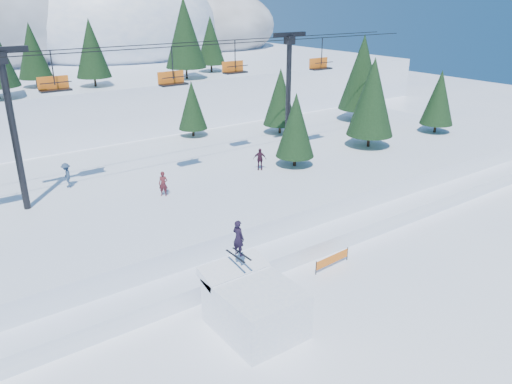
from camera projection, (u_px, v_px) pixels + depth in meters
ground at (311, 327)px, 25.07m from camera, size 160.00×160.00×0.00m
mid_shelf at (155, 196)px, 38.21m from camera, size 70.00×22.00×2.50m
berm at (225, 255)px, 30.91m from camera, size 70.00×6.00×1.10m
jump_kicker at (254, 305)px, 24.60m from camera, size 3.60×4.91×5.33m
chairlift at (157, 89)px, 35.77m from camera, size 46.00×3.21×10.28m
conifer_stand at (181, 117)px, 38.73m from camera, size 62.57×17.44×9.32m
distant_skiers at (143, 175)px, 36.50m from camera, size 32.53×8.17×1.82m
banner_near at (332, 259)px, 30.46m from camera, size 2.85×0.23×0.90m
banner_far at (383, 222)px, 35.54m from camera, size 2.67×1.07×0.90m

